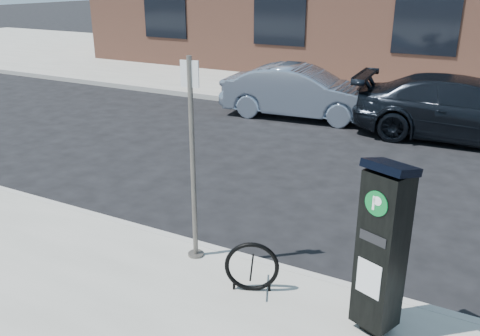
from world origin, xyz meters
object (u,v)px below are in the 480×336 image
Objects in this scene: bike_rack at (252,267)px; car_silver at (301,92)px; sign_pole at (193,163)px; car_dark at (465,110)px; parking_kiosk at (382,248)px.

bike_rack is 0.15× the size of car_silver.
bike_rack is (1.01, -0.36, -0.98)m from sign_pole.
sign_pole reaches higher than car_dark.
sign_pole reaches higher than bike_rack.
car_silver is at bearing 138.26° from parking_kiosk.
car_silver is (-1.67, 7.70, -0.75)m from sign_pole.
bike_rack is at bearing -167.70° from car_silver.
parking_kiosk is 0.38× the size of car_dark.
sign_pole is at bearing 136.95° from bike_rack.
car_dark is (1.41, 7.94, 0.27)m from bike_rack.
sign_pole is at bearing 159.07° from car_dark.
sign_pole is at bearing -173.84° from car_silver.
car_dark is at bearing 56.40° from bike_rack.
car_silver is at bearing 84.84° from bike_rack.
car_silver is at bearing 94.13° from sign_pole.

